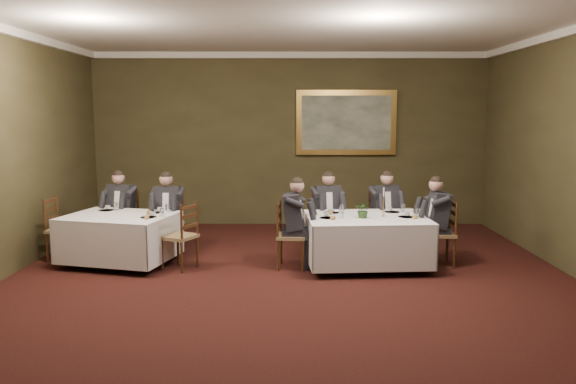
{
  "coord_description": "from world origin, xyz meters",
  "views": [
    {
      "loc": [
        -0.02,
        -6.51,
        2.31
      ],
      "look_at": [
        -0.03,
        1.63,
        1.15
      ],
      "focal_mm": 35.0,
      "sensor_mm": 36.0,
      "label": 1
    }
  ],
  "objects_px": {
    "table_second": "(120,235)",
    "chair_main_endright": "(440,247)",
    "chair_sec_endright": "(180,250)",
    "chair_main_endleft": "(291,249)",
    "chair_sec_endleft": "(63,242)",
    "chair_main_backleft": "(326,235)",
    "diner_sec_backright": "(169,223)",
    "diner_main_backleft": "(327,222)",
    "diner_main_endright": "(440,232)",
    "diner_sec_backleft": "(123,220)",
    "candlestick": "(383,205)",
    "painting": "(346,123)",
    "table_main": "(366,237)",
    "diner_main_endleft": "(292,234)",
    "chair_sec_backright": "(169,236)",
    "centerpiece": "(363,209)",
    "chair_main_backright": "(383,234)",
    "chair_sec_backleft": "(124,233)",
    "diner_main_backright": "(384,221)"
  },
  "relations": [
    {
      "from": "chair_main_endright",
      "to": "chair_sec_endleft",
      "type": "relative_size",
      "value": 1.0
    },
    {
      "from": "diner_main_endright",
      "to": "table_second",
      "type": "bearing_deg",
      "value": 89.37
    },
    {
      "from": "diner_main_endleft",
      "to": "chair_sec_backright",
      "type": "xyz_separation_m",
      "value": [
        -2.01,
        0.88,
        -0.23
      ]
    },
    {
      "from": "chair_sec_endright",
      "to": "centerpiece",
      "type": "height_order",
      "value": "centerpiece"
    },
    {
      "from": "table_main",
      "to": "chair_sec_endright",
      "type": "xyz_separation_m",
      "value": [
        -2.77,
        -0.12,
        -0.17
      ]
    },
    {
      "from": "table_main",
      "to": "painting",
      "type": "xyz_separation_m",
      "value": [
        -0.0,
        3.21,
        1.65
      ]
    },
    {
      "from": "table_second",
      "to": "chair_main_endright",
      "type": "relative_size",
      "value": 1.83
    },
    {
      "from": "diner_sec_backright",
      "to": "diner_main_endright",
      "type": "bearing_deg",
      "value": 174.13
    },
    {
      "from": "diner_main_backleft",
      "to": "chair_sec_endright",
      "type": "xyz_separation_m",
      "value": [
        -2.24,
        -1.0,
        -0.23
      ]
    },
    {
      "from": "diner_sec_backright",
      "to": "candlestick",
      "type": "distance_m",
      "value": 3.5
    },
    {
      "from": "chair_main_backleft",
      "to": "diner_main_endright",
      "type": "relative_size",
      "value": 0.74
    },
    {
      "from": "diner_sec_backleft",
      "to": "candlestick",
      "type": "relative_size",
      "value": 2.97
    },
    {
      "from": "diner_sec_backright",
      "to": "diner_main_backleft",
      "type": "bearing_deg",
      "value": -174.42
    },
    {
      "from": "chair_main_endleft",
      "to": "diner_sec_backright",
      "type": "xyz_separation_m",
      "value": [
        -2.0,
        0.86,
        0.23
      ]
    },
    {
      "from": "chair_main_endleft",
      "to": "candlestick",
      "type": "distance_m",
      "value": 1.53
    },
    {
      "from": "diner_sec_backright",
      "to": "diner_main_backright",
      "type": "bearing_deg",
      "value": -173.93
    },
    {
      "from": "candlestick",
      "to": "painting",
      "type": "distance_m",
      "value": 3.4
    },
    {
      "from": "chair_main_endright",
      "to": "centerpiece",
      "type": "relative_size",
      "value": 3.77
    },
    {
      "from": "chair_sec_backright",
      "to": "chair_sec_endright",
      "type": "xyz_separation_m",
      "value": [
        0.36,
        -0.93,
        0.0
      ]
    },
    {
      "from": "table_main",
      "to": "diner_sec_backleft",
      "type": "xyz_separation_m",
      "value": [
        -3.95,
        1.0,
        0.06
      ]
    },
    {
      "from": "chair_sec_backleft",
      "to": "diner_sec_backleft",
      "type": "height_order",
      "value": "diner_sec_backleft"
    },
    {
      "from": "diner_sec_backleft",
      "to": "diner_main_backright",
      "type": "bearing_deg",
      "value": -167.09
    },
    {
      "from": "chair_main_endright",
      "to": "chair_sec_backleft",
      "type": "xyz_separation_m",
      "value": [
        -5.08,
        0.94,
        0.0
      ]
    },
    {
      "from": "chair_sec_endleft",
      "to": "candlestick",
      "type": "xyz_separation_m",
      "value": [
        4.96,
        -0.35,
        0.65
      ]
    },
    {
      "from": "chair_main_backleft",
      "to": "diner_main_endleft",
      "type": "xyz_separation_m",
      "value": [
        -0.58,
        -0.96,
        0.23
      ]
    },
    {
      "from": "chair_main_endleft",
      "to": "chair_sec_endright",
      "type": "xyz_separation_m",
      "value": [
        -1.64,
        -0.05,
        0.0
      ]
    },
    {
      "from": "chair_main_backright",
      "to": "diner_sec_backright",
      "type": "distance_m",
      "value": 3.56
    },
    {
      "from": "chair_main_endleft",
      "to": "diner_sec_backleft",
      "type": "xyz_separation_m",
      "value": [
        -2.82,
        1.07,
        0.23
      ]
    },
    {
      "from": "chair_main_endright",
      "to": "diner_sec_backright",
      "type": "xyz_separation_m",
      "value": [
        -4.26,
        0.72,
        0.23
      ]
    },
    {
      "from": "diner_main_endleft",
      "to": "chair_sec_endleft",
      "type": "xyz_separation_m",
      "value": [
        -3.59,
        0.44,
        -0.23
      ]
    },
    {
      "from": "chair_main_endleft",
      "to": "chair_main_backleft",
      "type": "bearing_deg",
      "value": 153.53
    },
    {
      "from": "diner_sec_backright",
      "to": "chair_sec_endright",
      "type": "distance_m",
      "value": 1.01
    },
    {
      "from": "diner_main_backleft",
      "to": "table_second",
      "type": "bearing_deg",
      "value": -0.82
    },
    {
      "from": "table_second",
      "to": "diner_main_backleft",
      "type": "height_order",
      "value": "diner_main_backleft"
    },
    {
      "from": "chair_main_backleft",
      "to": "candlestick",
      "type": "relative_size",
      "value": 2.21
    },
    {
      "from": "painting",
      "to": "chair_main_endleft",
      "type": "bearing_deg",
      "value": -109.05
    },
    {
      "from": "diner_main_endleft",
      "to": "diner_main_endright",
      "type": "distance_m",
      "value": 2.24
    },
    {
      "from": "chair_main_backleft",
      "to": "diner_sec_backright",
      "type": "xyz_separation_m",
      "value": [
        -2.59,
        -0.09,
        0.23
      ]
    },
    {
      "from": "chair_main_backright",
      "to": "diner_main_endright",
      "type": "distance_m",
      "value": 1.15
    },
    {
      "from": "chair_sec_endleft",
      "to": "painting",
      "type": "height_order",
      "value": "painting"
    },
    {
      "from": "table_second",
      "to": "chair_sec_endright",
      "type": "relative_size",
      "value": 1.83
    },
    {
      "from": "chair_main_backright",
      "to": "chair_main_endleft",
      "type": "relative_size",
      "value": 1.0
    },
    {
      "from": "chair_sec_endright",
      "to": "chair_sec_endleft",
      "type": "height_order",
      "value": "same"
    },
    {
      "from": "chair_main_endright",
      "to": "chair_main_backleft",
      "type": "bearing_deg",
      "value": 63.96
    },
    {
      "from": "table_main",
      "to": "table_second",
      "type": "height_order",
      "value": "same"
    },
    {
      "from": "diner_main_backleft",
      "to": "chair_main_backleft",
      "type": "bearing_deg",
      "value": -90.0
    },
    {
      "from": "diner_main_backleft",
      "to": "chair_sec_endright",
      "type": "height_order",
      "value": "diner_main_backleft"
    },
    {
      "from": "diner_main_endleft",
      "to": "centerpiece",
      "type": "distance_m",
      "value": 1.13
    },
    {
      "from": "chair_main_endleft",
      "to": "chair_main_backright",
      "type": "bearing_deg",
      "value": 128.51
    },
    {
      "from": "diner_sec_backright",
      "to": "chair_sec_endright",
      "type": "xyz_separation_m",
      "value": [
        0.36,
        -0.92,
        -0.23
      ]
    }
  ]
}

